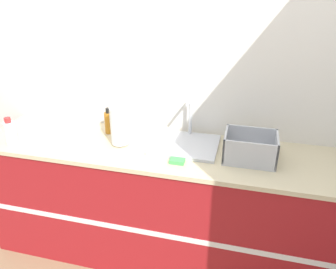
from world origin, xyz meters
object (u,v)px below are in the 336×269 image
sink (185,143)px  bottle_amber (109,122)px  dish_rack (250,150)px  bottle_white_spray (10,132)px  paper_towel_roll (119,126)px

sink → bottle_amber: (-0.58, 0.07, 0.06)m
dish_rack → bottle_white_spray: bearing=-173.7°
sink → dish_rack: bearing=-10.9°
paper_towel_roll → bottle_white_spray: 0.75m
bottle_amber → bottle_white_spray: size_ratio=1.02×
paper_towel_roll → dish_rack: (0.86, 0.01, -0.07)m
dish_rack → bottle_amber: (-1.01, 0.15, 0.02)m
paper_towel_roll → sink: bearing=11.5°
dish_rack → sink: bearing=169.1°
dish_rack → bottle_amber: 1.02m
bottle_amber → bottle_white_spray: (-0.58, -0.32, -0.00)m
sink → dish_rack: 0.43m
sink → bottle_amber: bearing=173.6°
bottle_white_spray → sink: bearing=12.4°
bottle_amber → paper_towel_roll: bearing=-46.5°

